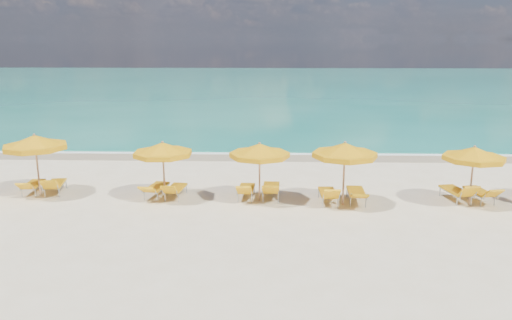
{
  "coord_description": "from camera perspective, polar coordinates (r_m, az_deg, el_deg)",
  "views": [
    {
      "loc": [
        0.6,
        -18.33,
        6.02
      ],
      "look_at": [
        0.0,
        1.5,
        1.2
      ],
      "focal_mm": 35.0,
      "sensor_mm": 36.0,
      "label": 1
    }
  ],
  "objects": [
    {
      "name": "lounger_5_left",
      "position": [
        19.01,
        8.24,
        -4.23
      ],
      "size": [
        0.67,
        1.82,
        0.86
      ],
      "rotation": [
        0.0,
        0.0,
        0.03
      ],
      "color": "#A5A8AD",
      "rests_on": "ground"
    },
    {
      "name": "whitecap_near",
      "position": [
        36.44,
        -8.74,
        3.99
      ],
      "size": [
        14.0,
        0.36,
        0.05
      ],
      "primitive_type": "cube",
      "color": "white",
      "rests_on": "ground"
    },
    {
      "name": "umbrella_5",
      "position": [
        18.42,
        10.12,
        1.05
      ],
      "size": [
        2.41,
        2.41,
        2.42
      ],
      "rotation": [
        0.0,
        0.0,
        0.01
      ],
      "color": "tan",
      "rests_on": "ground"
    },
    {
      "name": "lounger_3_right",
      "position": [
        19.7,
        -9.17,
        -3.66
      ],
      "size": [
        0.76,
        1.8,
        0.79
      ],
      "rotation": [
        0.0,
        0.0,
        -0.11
      ],
      "color": "#A5A8AD",
      "rests_on": "ground"
    },
    {
      "name": "wet_sand_band",
      "position": [
        26.43,
        0.39,
        0.49
      ],
      "size": [
        120.0,
        2.6,
        0.01
      ],
      "primitive_type": "cube",
      "color": "tan",
      "rests_on": "ground"
    },
    {
      "name": "lounger_2_left",
      "position": [
        21.91,
        -24.09,
        -2.94
      ],
      "size": [
        0.74,
        1.8,
        0.73
      ],
      "rotation": [
        0.0,
        0.0,
        0.1
      ],
      "color": "#A5A8AD",
      "rests_on": "ground"
    },
    {
      "name": "umbrella_4",
      "position": [
        18.57,
        0.41,
        1.04
      ],
      "size": [
        2.37,
        2.37,
        2.3
      ],
      "rotation": [
        0.0,
        0.0,
        0.04
      ],
      "color": "tan",
      "rests_on": "ground"
    },
    {
      "name": "lounger_5_right",
      "position": [
        19.26,
        11.38,
        -4.12
      ],
      "size": [
        0.71,
        1.99,
        0.71
      ],
      "rotation": [
        0.0,
        0.0,
        -0.04
      ],
      "color": "#A5A8AD",
      "rests_on": "ground"
    },
    {
      "name": "lounger_4_right",
      "position": [
        19.42,
        1.74,
        -3.68
      ],
      "size": [
        0.71,
        1.96,
        0.84
      ],
      "rotation": [
        0.0,
        0.0,
        -0.04
      ],
      "color": "#A5A8AD",
      "rests_on": "ground"
    },
    {
      "name": "ground_plane",
      "position": [
        19.3,
        -0.14,
        -4.52
      ],
      "size": [
        120.0,
        120.0,
        0.0
      ],
      "primitive_type": "plane",
      "color": "beige"
    },
    {
      "name": "whitecap_far",
      "position": [
        43.39,
        11.59,
        5.4
      ],
      "size": [
        18.0,
        0.3,
        0.05
      ],
      "primitive_type": "cube",
      "color": "white",
      "rests_on": "ground"
    },
    {
      "name": "lounger_6_left",
      "position": [
        20.5,
        21.88,
        -3.75
      ],
      "size": [
        0.95,
        1.93,
        0.91
      ],
      "rotation": [
        0.0,
        0.0,
        0.18
      ],
      "color": "#A5A8AD",
      "rests_on": "ground"
    },
    {
      "name": "foam_line",
      "position": [
        27.21,
        0.43,
        0.87
      ],
      "size": [
        120.0,
        1.2,
        0.03
      ],
      "primitive_type": "cube",
      "color": "white",
      "rests_on": "ground"
    },
    {
      "name": "lounger_4_left",
      "position": [
        19.39,
        -1.12,
        -3.76
      ],
      "size": [
        0.68,
        1.79,
        0.8
      ],
      "rotation": [
        0.0,
        0.0,
        -0.05
      ],
      "color": "#A5A8AD",
      "rests_on": "ground"
    },
    {
      "name": "ocean",
      "position": [
        66.61,
        1.23,
        8.46
      ],
      "size": [
        120.0,
        80.0,
        0.3
      ],
      "primitive_type": "cube",
      "color": "#147462",
      "rests_on": "ground"
    },
    {
      "name": "lounger_3_left",
      "position": [
        19.96,
        -11.32,
        -3.51
      ],
      "size": [
        0.88,
        1.91,
        0.73
      ],
      "rotation": [
        0.0,
        0.0,
        -0.16
      ],
      "color": "#A5A8AD",
      "rests_on": "ground"
    },
    {
      "name": "lounger_6_right",
      "position": [
        20.84,
        24.18,
        -3.74
      ],
      "size": [
        0.89,
        1.87,
        0.8
      ],
      "rotation": [
        0.0,
        0.0,
        0.17
      ],
      "color": "#A5A8AD",
      "rests_on": "ground"
    },
    {
      "name": "umbrella_6",
      "position": [
        19.84,
        23.66,
        0.6
      ],
      "size": [
        2.59,
        2.59,
        2.27
      ],
      "rotation": [
        0.0,
        0.0,
        -0.17
      ],
      "color": "tan",
      "rests_on": "ground"
    },
    {
      "name": "umbrella_3",
      "position": [
        19.17,
        -10.61,
        1.17
      ],
      "size": [
        2.89,
        2.89,
        2.29
      ],
      "rotation": [
        0.0,
        0.0,
        -0.35
      ],
      "color": "tan",
      "rests_on": "ground"
    },
    {
      "name": "umbrella_2",
      "position": [
        21.13,
        -23.94,
        1.81
      ],
      "size": [
        2.57,
        2.57,
        2.48
      ],
      "rotation": [
        0.0,
        0.0,
        0.05
      ],
      "color": "tan",
      "rests_on": "ground"
    },
    {
      "name": "lounger_2_right",
      "position": [
        21.54,
        -21.95,
        -2.97
      ],
      "size": [
        0.91,
        1.87,
        0.85
      ],
      "rotation": [
        0.0,
        0.0,
        0.18
      ],
      "color": "#A5A8AD",
      "rests_on": "ground"
    }
  ]
}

